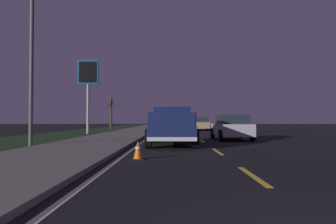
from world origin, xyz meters
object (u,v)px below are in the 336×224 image
(sedan_silver, at_px, (231,127))
(sedan_tan, at_px, (200,124))
(pickup_truck, at_px, (172,126))
(sedan_black, at_px, (170,124))
(gas_price_sign, at_px, (88,78))
(bare_tree_far, at_px, (111,112))
(street_light_near, at_px, (39,51))
(traffic_cone_near, at_px, (138,150))

(sedan_silver, bearing_deg, sedan_tan, 1.32)
(pickup_truck, xyz_separation_m, sedan_silver, (3.71, -3.65, -0.13))
(sedan_black, xyz_separation_m, sedan_tan, (0.42, -3.43, 0.00))
(pickup_truck, distance_m, sedan_silver, 5.21)
(gas_price_sign, bearing_deg, pickup_truck, -148.35)
(sedan_black, bearing_deg, sedan_tan, -83.08)
(pickup_truck, height_order, sedan_tan, pickup_truck)
(sedan_black, bearing_deg, sedan_silver, -166.84)
(pickup_truck, relative_size, bare_tree_far, 1.29)
(sedan_silver, distance_m, street_light_near, 11.58)
(sedan_black, relative_size, street_light_near, 0.62)
(street_light_near, xyz_separation_m, bare_tree_far, (26.00, 1.82, -2.06))
(sedan_silver, height_order, traffic_cone_near, sedan_silver)
(pickup_truck, xyz_separation_m, traffic_cone_near, (-5.84, 1.05, -0.63))
(sedan_black, xyz_separation_m, gas_price_sign, (-7.78, 7.37, 4.18))
(pickup_truck, bearing_deg, sedan_black, 0.46)
(pickup_truck, height_order, street_light_near, street_light_near)
(bare_tree_far, xyz_separation_m, traffic_cone_near, (-30.34, -6.83, -2.00))
(sedan_silver, distance_m, gas_price_sign, 14.66)
(gas_price_sign, distance_m, bare_tree_far, 12.57)
(gas_price_sign, distance_m, street_light_near, 13.81)
(sedan_tan, relative_size, bare_tree_far, 1.05)
(gas_price_sign, height_order, bare_tree_far, gas_price_sign)
(street_light_near, height_order, bare_tree_far, street_light_near)
(sedan_silver, xyz_separation_m, bare_tree_far, (20.79, 11.53, 1.50))
(pickup_truck, relative_size, sedan_black, 1.23)
(gas_price_sign, bearing_deg, sedan_black, -43.47)
(pickup_truck, relative_size, gas_price_sign, 0.82)
(pickup_truck, xyz_separation_m, sedan_black, (20.00, 0.16, -0.13))
(sedan_silver, relative_size, traffic_cone_near, 7.67)
(sedan_silver, relative_size, street_light_near, 0.63)
(bare_tree_far, height_order, traffic_cone_near, bare_tree_far)
(sedan_silver, height_order, bare_tree_far, bare_tree_far)
(gas_price_sign, xyz_separation_m, traffic_cone_near, (-18.06, -6.48, -4.68))
(sedan_tan, bearing_deg, gas_price_sign, 127.19)
(sedan_black, height_order, traffic_cone_near, sedan_black)
(street_light_near, bearing_deg, pickup_truck, -76.14)
(sedan_black, distance_m, sedan_tan, 3.45)
(sedan_black, relative_size, bare_tree_far, 1.05)
(sedan_silver, xyz_separation_m, street_light_near, (-5.21, 9.71, 3.56))
(street_light_near, relative_size, traffic_cone_near, 12.25)
(gas_price_sign, bearing_deg, bare_tree_far, 1.60)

